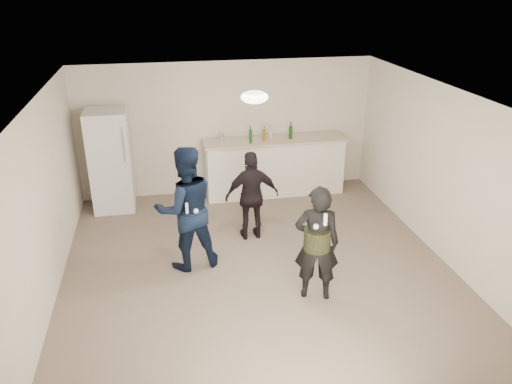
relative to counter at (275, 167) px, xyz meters
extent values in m
plane|color=#6B5B4C|center=(-0.85, -2.67, -0.53)|extent=(6.00, 6.00, 0.00)
plane|color=silver|center=(-0.85, -2.67, 1.98)|extent=(6.00, 6.00, 0.00)
plane|color=beige|center=(-0.85, 0.33, 0.72)|extent=(6.00, 0.00, 6.00)
plane|color=beige|center=(-0.85, -5.67, 0.72)|extent=(6.00, 0.00, 6.00)
plane|color=beige|center=(-3.60, -2.67, 0.72)|extent=(0.00, 6.00, 6.00)
plane|color=beige|center=(1.90, -2.67, 0.72)|extent=(0.00, 6.00, 6.00)
cube|color=white|center=(0.00, 0.00, 0.00)|extent=(2.60, 0.56, 1.05)
cube|color=beige|center=(0.00, 0.00, 0.55)|extent=(2.68, 0.64, 0.04)
cube|color=white|center=(-2.99, -0.07, 0.38)|extent=(0.70, 0.70, 1.80)
cylinder|color=#B5B5BA|center=(-2.71, -0.44, 0.78)|extent=(0.02, 0.02, 0.60)
ellipsoid|color=white|center=(-0.85, -2.37, 1.93)|extent=(0.36, 0.36, 0.16)
cylinder|color=silver|center=(-0.99, 0.06, 0.65)|extent=(0.08, 0.08, 0.17)
imported|color=#0F213F|center=(-1.82, -2.31, 0.38)|extent=(0.99, 0.84, 1.82)
imported|color=black|center=(-0.25, -3.40, 0.26)|extent=(0.65, 0.52, 1.57)
cylinder|color=#2D3317|center=(-0.25, -3.40, 0.32)|extent=(0.34, 0.34, 0.28)
imported|color=black|center=(-0.75, -1.66, 0.20)|extent=(0.86, 0.38, 1.45)
cube|color=silver|center=(-1.82, -2.59, 0.53)|extent=(0.04, 0.04, 0.15)
sphere|color=white|center=(-1.70, -2.56, 0.45)|extent=(0.07, 0.07, 0.07)
cube|color=white|center=(-0.25, -3.65, 0.72)|extent=(0.04, 0.04, 0.15)
sphere|color=white|center=(-0.35, -3.62, 0.62)|extent=(0.07, 0.07, 0.07)
cylinder|color=#144213|center=(0.29, -0.03, 0.68)|extent=(0.07, 0.07, 0.23)
cylinder|color=#154C19|center=(-0.49, -0.14, 0.69)|extent=(0.06, 0.06, 0.25)
cylinder|color=silver|center=(-0.07, 0.08, 0.66)|extent=(0.07, 0.07, 0.18)
cylinder|color=#835F13|center=(-0.22, -0.04, 0.66)|extent=(0.08, 0.08, 0.20)
camera|label=1|loc=(-2.08, -8.65, 3.39)|focal=35.00mm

